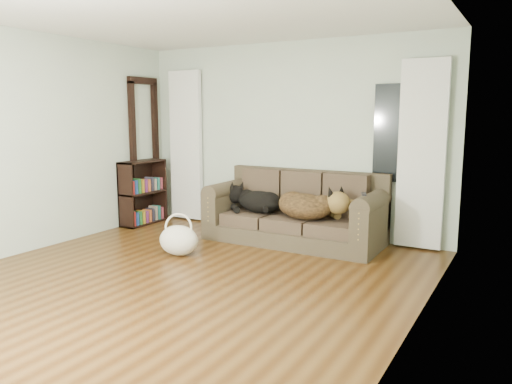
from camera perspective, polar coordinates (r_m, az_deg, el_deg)
The scene contains 15 objects.
floor at distance 5.05m, azimuth -9.05°, elevation -10.13°, with size 5.00×5.00×0.00m, color #3A200A.
ceiling at distance 4.87m, azimuth -9.86°, elevation 20.20°, with size 5.00×5.00×0.00m, color white.
wall_back at distance 6.91m, azimuth 3.73°, elevation 6.13°, with size 4.50×0.04×2.60m, color #B5C7AE.
wall_left at distance 6.44m, azimuth -25.32°, elevation 5.08°, with size 0.04×5.00×2.60m, color #B5C7AE.
wall_right at distance 3.81m, azimuth 18.06°, elevation 3.36°, with size 0.04×5.00×2.60m, color #B5C7AE.
curtain_left at distance 7.74m, azimuth -8.01°, elevation 5.26°, with size 0.55×0.08×2.25m, color white.
curtain_right at distance 6.27m, azimuth 18.40°, elevation 4.02°, with size 0.55×0.08×2.25m, color white.
window_pane at distance 6.38m, azimuth 15.50°, elevation 6.48°, with size 0.50×0.03×1.20m, color black.
door_casing at distance 7.78m, azimuth -12.59°, elevation 4.41°, with size 0.07×0.60×2.10m, color black.
sofa at distance 6.39m, azimuth 4.36°, elevation -1.79°, with size 2.23×0.96×0.91m, color #2E2517.
dog_black_lab at distance 6.61m, azimuth 0.08°, elevation -1.14°, with size 0.68×0.47×0.29m, color black.
dog_shepherd at distance 6.19m, azimuth 6.03°, elevation -1.79°, with size 0.78×0.55×0.35m, color black.
tv_remote at distance 5.84m, azimuth 12.23°, elevation -0.21°, with size 0.05×0.19×0.02m, color black.
tote_bag at distance 5.92m, azimuth -8.82°, elevation -5.63°, with size 0.48×0.37×0.35m, color beige.
bookshelf at distance 7.63m, azimuth -12.80°, elevation 0.15°, with size 0.29×0.76×0.95m, color black.
Camera 1 is at (2.99, -3.72, 1.65)m, focal length 35.00 mm.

